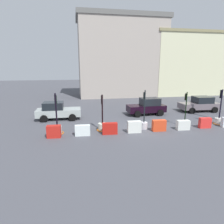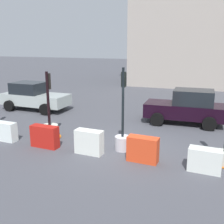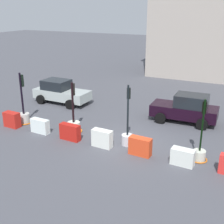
{
  "view_description": "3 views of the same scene",
  "coord_description": "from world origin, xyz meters",
  "px_view_note": "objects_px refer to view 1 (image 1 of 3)",
  "views": [
    {
      "loc": [
        -5.49,
        -15.03,
        5.12
      ],
      "look_at": [
        -2.58,
        0.59,
        1.37
      ],
      "focal_mm": 31.59,
      "sensor_mm": 36.0,
      "label": 1
    },
    {
      "loc": [
        3.05,
        -9.58,
        4.06
      ],
      "look_at": [
        -0.69,
        0.51,
        1.32
      ],
      "focal_mm": 43.51,
      "sensor_mm": 36.0,
      "label": 2
    },
    {
      "loc": [
        5.38,
        -13.02,
        6.8
      ],
      "look_at": [
        -1.23,
        0.55,
        1.4
      ],
      "focal_mm": 47.4,
      "sensor_mm": 36.0,
      "label": 3
    }
  ],
  "objects_px": {
    "traffic_light_2": "(144,122)",
    "car_black_sedan": "(147,107)",
    "car_grey_saloon": "(200,104)",
    "construction_barrier_3": "(134,127)",
    "construction_barrier_6": "(205,123)",
    "traffic_light_0": "(57,127)",
    "construction_barrier_1": "(83,130)",
    "traffic_light_4": "(219,119)",
    "construction_barrier_0": "(54,132)",
    "construction_barrier_4": "(159,125)",
    "traffic_light_3": "(185,121)",
    "car_silver_hatchback": "(57,111)",
    "construction_barrier_5": "(183,125)",
    "traffic_light_1": "(102,125)",
    "construction_barrier_2": "(110,129)"
  },
  "relations": [
    {
      "from": "traffic_light_2",
      "to": "car_black_sedan",
      "type": "distance_m",
      "value": 4.98
    },
    {
      "from": "traffic_light_2",
      "to": "car_grey_saloon",
      "type": "bearing_deg",
      "value": 30.44
    },
    {
      "from": "construction_barrier_3",
      "to": "construction_barrier_6",
      "type": "xyz_separation_m",
      "value": [
        6.19,
        0.05,
        -0.02
      ]
    },
    {
      "from": "traffic_light_0",
      "to": "traffic_light_2",
      "type": "xyz_separation_m",
      "value": [
        6.97,
        -0.07,
        0.04
      ]
    },
    {
      "from": "construction_barrier_1",
      "to": "construction_barrier_3",
      "type": "xyz_separation_m",
      "value": [
        4.01,
        -0.05,
        0.05
      ]
    },
    {
      "from": "traffic_light_4",
      "to": "construction_barrier_1",
      "type": "xyz_separation_m",
      "value": [
        -12.15,
        -0.79,
        -0.09
      ]
    },
    {
      "from": "traffic_light_0",
      "to": "construction_barrier_0",
      "type": "bearing_deg",
      "value": -101.56
    },
    {
      "from": "traffic_light_2",
      "to": "construction_barrier_4",
      "type": "relative_size",
      "value": 2.91
    },
    {
      "from": "car_black_sedan",
      "to": "traffic_light_3",
      "type": "bearing_deg",
      "value": -69.73
    },
    {
      "from": "construction_barrier_1",
      "to": "car_silver_hatchback",
      "type": "bearing_deg",
      "value": 113.17
    },
    {
      "from": "traffic_light_4",
      "to": "construction_barrier_3",
      "type": "height_order",
      "value": "traffic_light_4"
    },
    {
      "from": "traffic_light_4",
      "to": "car_silver_hatchback",
      "type": "relative_size",
      "value": 0.74
    },
    {
      "from": "construction_barrier_0",
      "to": "car_black_sedan",
      "type": "relative_size",
      "value": 0.25
    },
    {
      "from": "construction_barrier_1",
      "to": "construction_barrier_5",
      "type": "relative_size",
      "value": 1.06
    },
    {
      "from": "traffic_light_2",
      "to": "car_grey_saloon",
      "type": "xyz_separation_m",
      "value": [
        8.46,
        4.97,
        0.25
      ]
    },
    {
      "from": "construction_barrier_1",
      "to": "car_black_sedan",
      "type": "distance_m",
      "value": 8.83
    },
    {
      "from": "traffic_light_1",
      "to": "construction_barrier_0",
      "type": "relative_size",
      "value": 2.87
    },
    {
      "from": "traffic_light_2",
      "to": "traffic_light_4",
      "type": "bearing_deg",
      "value": 0.43
    },
    {
      "from": "car_grey_saloon",
      "to": "traffic_light_0",
      "type": "bearing_deg",
      "value": -162.37
    },
    {
      "from": "construction_barrier_5",
      "to": "car_black_sedan",
      "type": "bearing_deg",
      "value": 101.53
    },
    {
      "from": "traffic_light_3",
      "to": "construction_barrier_5",
      "type": "bearing_deg",
      "value": -127.18
    },
    {
      "from": "construction_barrier_1",
      "to": "car_grey_saloon",
      "type": "relative_size",
      "value": 0.26
    },
    {
      "from": "car_silver_hatchback",
      "to": "construction_barrier_3",
      "type": "bearing_deg",
      "value": -39.94
    },
    {
      "from": "traffic_light_1",
      "to": "construction_barrier_4",
      "type": "distance_m",
      "value": 4.54
    },
    {
      "from": "car_black_sedan",
      "to": "traffic_light_4",
      "type": "bearing_deg",
      "value": -41.44
    },
    {
      "from": "car_black_sedan",
      "to": "construction_barrier_1",
      "type": "bearing_deg",
      "value": -143.03
    },
    {
      "from": "car_black_sedan",
      "to": "construction_barrier_4",
      "type": "bearing_deg",
      "value": -100.34
    },
    {
      "from": "traffic_light_1",
      "to": "car_silver_hatchback",
      "type": "height_order",
      "value": "traffic_light_1"
    },
    {
      "from": "traffic_light_3",
      "to": "car_black_sedan",
      "type": "xyz_separation_m",
      "value": [
        -1.7,
        4.6,
        0.39
      ]
    },
    {
      "from": "construction_barrier_2",
      "to": "construction_barrier_1",
      "type": "bearing_deg",
      "value": 178.48
    },
    {
      "from": "traffic_light_1",
      "to": "construction_barrier_5",
      "type": "relative_size",
      "value": 2.73
    },
    {
      "from": "traffic_light_1",
      "to": "car_black_sedan",
      "type": "xyz_separation_m",
      "value": [
        5.41,
        4.34,
        0.42
      ]
    },
    {
      "from": "construction_barrier_0",
      "to": "construction_barrier_6",
      "type": "bearing_deg",
      "value": 0.18
    },
    {
      "from": "traffic_light_0",
      "to": "traffic_light_1",
      "type": "distance_m",
      "value": 3.54
    },
    {
      "from": "traffic_light_4",
      "to": "construction_barrier_4",
      "type": "relative_size",
      "value": 2.83
    },
    {
      "from": "traffic_light_2",
      "to": "construction_barrier_2",
      "type": "xyz_separation_m",
      "value": [
        -3.01,
        -0.79,
        -0.14
      ]
    },
    {
      "from": "construction_barrier_1",
      "to": "construction_barrier_4",
      "type": "xyz_separation_m",
      "value": [
        6.07,
        -0.03,
        0.05
      ]
    },
    {
      "from": "traffic_light_4",
      "to": "car_black_sedan",
      "type": "xyz_separation_m",
      "value": [
        -5.11,
        4.51,
        0.38
      ]
    },
    {
      "from": "construction_barrier_2",
      "to": "construction_barrier_4",
      "type": "height_order",
      "value": "construction_barrier_4"
    },
    {
      "from": "traffic_light_2",
      "to": "construction_barrier_3",
      "type": "distance_m",
      "value": 1.33
    },
    {
      "from": "construction_barrier_2",
      "to": "construction_barrier_3",
      "type": "relative_size",
      "value": 1.08
    },
    {
      "from": "traffic_light_0",
      "to": "traffic_light_1",
      "type": "relative_size",
      "value": 1.08
    },
    {
      "from": "traffic_light_3",
      "to": "car_grey_saloon",
      "type": "distance_m",
      "value": 6.94
    },
    {
      "from": "construction_barrier_6",
      "to": "car_silver_hatchback",
      "type": "relative_size",
      "value": 0.24
    },
    {
      "from": "traffic_light_1",
      "to": "traffic_light_3",
      "type": "distance_m",
      "value": 7.11
    },
    {
      "from": "traffic_light_0",
      "to": "traffic_light_3",
      "type": "relative_size",
      "value": 1.05
    },
    {
      "from": "construction_barrier_0",
      "to": "car_silver_hatchback",
      "type": "distance_m",
      "value": 5.21
    },
    {
      "from": "traffic_light_1",
      "to": "construction_barrier_3",
      "type": "relative_size",
      "value": 2.7
    },
    {
      "from": "traffic_light_3",
      "to": "construction_barrier_0",
      "type": "relative_size",
      "value": 2.94
    },
    {
      "from": "traffic_light_1",
      "to": "construction_barrier_0",
      "type": "height_order",
      "value": "traffic_light_1"
    }
  ]
}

